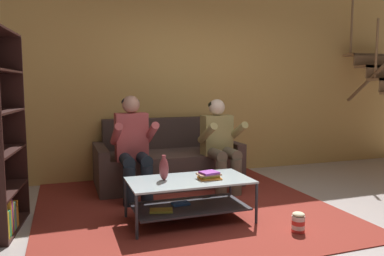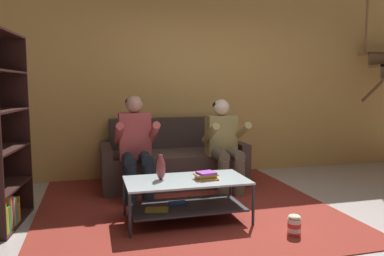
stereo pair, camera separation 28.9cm
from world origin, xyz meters
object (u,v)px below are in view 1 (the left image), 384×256
person_seated_left (133,143)px  vase (164,168)px  popcorn_tub (298,223)px  person_seated_right (220,141)px  book_stack (209,175)px  coffee_table (189,193)px  couch (167,163)px

person_seated_left → vase: size_ratio=4.96×
vase → popcorn_tub: (1.08, -0.68, -0.44)m
person_seated_right → book_stack: bearing=-119.1°
coffee_table → book_stack: book_stack is taller
vase → person_seated_left: bearing=99.3°
couch → coffee_table: bearing=-96.8°
vase → popcorn_tub: 1.36m
person_seated_left → book_stack: size_ratio=5.15×
person_seated_right → book_stack: person_seated_right is taller
couch → popcorn_tub: (0.67, -2.10, -0.19)m
person_seated_right → popcorn_tub: bearing=-85.9°
person_seated_left → popcorn_tub: bearing=-51.6°
person_seated_left → person_seated_right: 1.12m
popcorn_tub → couch: bearing=107.7°
couch → book_stack: 1.53m
vase → popcorn_tub: vase is taller
book_stack → person_seated_right: bearing=60.9°
couch → vase: 1.50m
vase → popcorn_tub: size_ratio=1.25×
person_seated_left → popcorn_tub: person_seated_left is taller
person_seated_right → coffee_table: person_seated_right is taller
coffee_table → popcorn_tub: size_ratio=6.07×
person_seated_left → person_seated_right: (1.12, -0.01, -0.03)m
person_seated_left → coffee_table: bearing=-67.7°
person_seated_left → popcorn_tub: (1.23, -1.55, -0.57)m
book_stack → coffee_table: bearing=168.9°
person_seated_left → vase: (0.14, -0.87, -0.13)m
book_stack → popcorn_tub: size_ratio=1.20×
couch → popcorn_tub: bearing=-72.3°
couch → person_seated_left: person_seated_left is taller
person_seated_right → coffee_table: size_ratio=0.98×
book_stack → couch: bearing=90.9°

